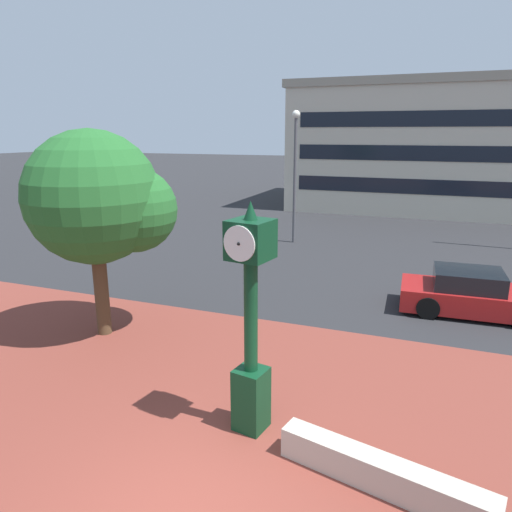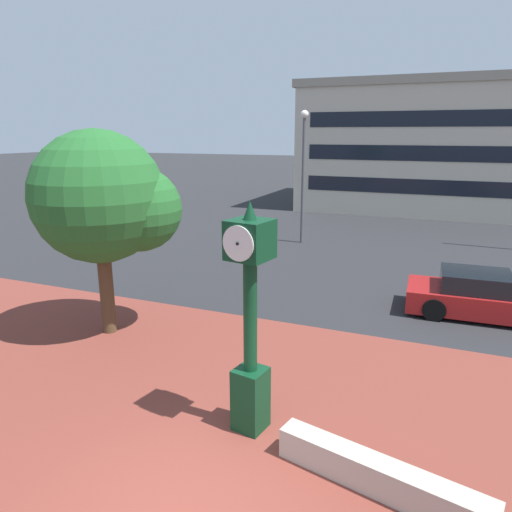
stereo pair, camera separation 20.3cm
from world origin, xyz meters
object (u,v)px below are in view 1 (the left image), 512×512
(civic_building, at_px, (451,146))
(street_lamp_post, at_px, (295,163))
(street_clock, at_px, (251,322))
(car_street_near, at_px, (472,294))
(plaza_tree, at_px, (102,201))

(civic_building, distance_m, street_lamp_post, 16.41)
(street_clock, xyz_separation_m, car_street_near, (4.01, 7.37, -1.45))
(street_clock, relative_size, civic_building, 0.20)
(car_street_near, xyz_separation_m, civic_building, (-0.40, 21.78, 3.60))
(car_street_near, height_order, street_lamp_post, street_lamp_post)
(street_lamp_post, bearing_deg, civic_building, 64.82)
(street_clock, distance_m, car_street_near, 8.51)
(street_clock, height_order, car_street_near, street_clock)
(street_clock, xyz_separation_m, street_lamp_post, (-3.38, 14.31, 1.74))
(plaza_tree, bearing_deg, car_street_near, 28.44)
(street_clock, relative_size, car_street_near, 0.99)
(street_clock, xyz_separation_m, plaza_tree, (-4.90, 2.55, 1.47))
(civic_building, bearing_deg, plaza_tree, -107.72)
(plaza_tree, xyz_separation_m, street_lamp_post, (1.52, 11.76, 0.27))
(car_street_near, bearing_deg, plaza_tree, -63.72)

